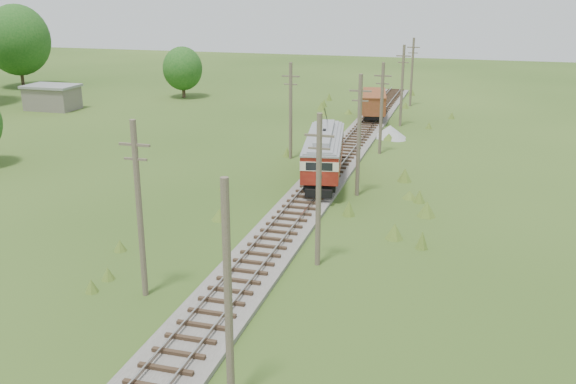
% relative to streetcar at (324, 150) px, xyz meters
% --- Properties ---
extents(railbed_main, '(3.60, 96.00, 0.57)m').
position_rel_streetcar_xyz_m(railbed_main, '(-0.00, 0.21, -2.36)').
color(railbed_main, '#605B54').
rests_on(railbed_main, ground).
extents(streetcar, '(4.68, 12.04, 5.44)m').
position_rel_streetcar_xyz_m(streetcar, '(0.00, 0.00, 0.00)').
color(streetcar, black).
rests_on(streetcar, ground).
extents(gondola, '(3.83, 8.33, 2.66)m').
position_rel_streetcar_xyz_m(gondola, '(-0.00, 25.77, -0.55)').
color(gondola, black).
rests_on(gondola, ground).
extents(gravel_pile, '(3.47, 3.68, 1.26)m').
position_rel_streetcar_xyz_m(gravel_pile, '(3.15, 17.12, -1.96)').
color(gravel_pile, gray).
rests_on(gravel_pile, ground).
extents(utility_pole_r_1, '(0.30, 0.30, 8.80)m').
position_rel_streetcar_xyz_m(utility_pole_r_1, '(3.10, -28.79, 1.85)').
color(utility_pole_r_1, brown).
rests_on(utility_pole_r_1, ground).
extents(utility_pole_r_2, '(1.60, 0.30, 8.60)m').
position_rel_streetcar_xyz_m(utility_pole_r_2, '(3.30, -15.79, 1.87)').
color(utility_pole_r_2, brown).
rests_on(utility_pole_r_2, ground).
extents(utility_pole_r_3, '(1.60, 0.30, 9.00)m').
position_rel_streetcar_xyz_m(utility_pole_r_3, '(3.20, -2.79, 2.08)').
color(utility_pole_r_3, brown).
rests_on(utility_pole_r_3, ground).
extents(utility_pole_r_4, '(1.60, 0.30, 8.40)m').
position_rel_streetcar_xyz_m(utility_pole_r_4, '(3.00, 10.21, 1.77)').
color(utility_pole_r_4, brown).
rests_on(utility_pole_r_4, ground).
extents(utility_pole_r_5, '(1.60, 0.30, 8.90)m').
position_rel_streetcar_xyz_m(utility_pole_r_5, '(3.40, 23.21, 2.03)').
color(utility_pole_r_5, brown).
rests_on(utility_pole_r_5, ground).
extents(utility_pole_r_6, '(1.60, 0.30, 8.70)m').
position_rel_streetcar_xyz_m(utility_pole_r_6, '(3.20, 36.21, 1.92)').
color(utility_pole_r_6, brown).
rests_on(utility_pole_r_6, ground).
extents(utility_pole_l_a, '(1.60, 0.30, 9.00)m').
position_rel_streetcar_xyz_m(utility_pole_l_a, '(-4.20, -21.79, 2.08)').
color(utility_pole_l_a, brown).
rests_on(utility_pole_l_a, ground).
extents(utility_pole_l_b, '(1.60, 0.30, 8.60)m').
position_rel_streetcar_xyz_m(utility_pole_l_b, '(-4.50, 6.21, 1.87)').
color(utility_pole_l_b, brown).
rests_on(utility_pole_l_b, ground).
extents(tree_left_5, '(9.66, 9.66, 12.44)m').
position_rel_streetcar_xyz_m(tree_left_5, '(-56.00, 36.21, 4.57)').
color(tree_left_5, '#38281C').
rests_on(tree_left_5, ground).
extents(tree_mid_a, '(5.46, 5.46, 7.03)m').
position_rel_streetcar_xyz_m(tree_mid_a, '(-28.00, 34.21, 1.47)').
color(tree_mid_a, '#38281C').
rests_on(tree_mid_a, ground).
extents(shed, '(6.40, 4.40, 3.10)m').
position_rel_streetcar_xyz_m(shed, '(-40.00, 21.21, -0.98)').
color(shed, slate).
rests_on(shed, ground).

